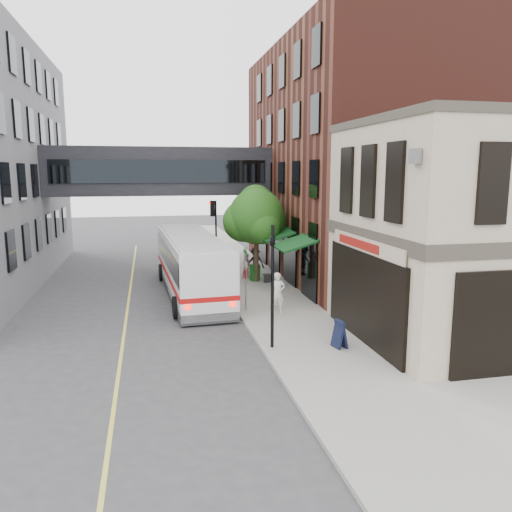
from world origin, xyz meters
name	(u,v)px	position (x,y,z in m)	size (l,w,h in m)	color
ground	(275,373)	(0.00, 0.00, 0.00)	(120.00, 120.00, 0.00)	#38383A
sidewalk_main	(250,279)	(2.00, 14.00, 0.07)	(4.00, 60.00, 0.15)	gray
corner_building	(486,231)	(8.97, 2.00, 4.21)	(10.19, 8.12, 8.45)	tan
brick_building	(369,164)	(9.98, 15.00, 6.99)	(13.76, 18.00, 14.00)	#4C1F17
skyway_bridge	(160,171)	(-3.00, 18.00, 6.50)	(14.00, 3.18, 3.00)	black
traffic_signal_near	(272,271)	(0.37, 2.00, 2.98)	(0.44, 0.22, 4.60)	black
traffic_signal_far	(214,221)	(0.26, 17.00, 3.34)	(0.53, 0.28, 4.50)	black
street_sign_pole	(246,273)	(0.39, 7.00, 1.93)	(0.08, 0.75, 3.00)	gray
street_tree	(255,217)	(2.19, 13.22, 3.91)	(3.80, 3.20, 5.60)	#382619
lane_marking	(128,303)	(-5.00, 10.00, 0.01)	(0.12, 40.00, 0.01)	#D8CC4C
bus	(191,262)	(-1.73, 11.21, 1.76)	(3.30, 11.80, 3.14)	white
pedestrian_a	(278,293)	(1.76, 6.38, 1.07)	(0.67, 0.44, 1.84)	white
pedestrian_b	(247,266)	(1.81, 13.82, 0.90)	(0.73, 0.57, 1.50)	#D88D8C
pedestrian_c	(255,262)	(2.37, 14.05, 1.06)	(1.18, 0.68, 1.83)	black
newspaper_box	(255,272)	(2.15, 13.17, 0.63)	(0.48, 0.43, 0.97)	#125216
sandwich_board	(340,334)	(2.80, 1.45, 0.66)	(0.37, 0.58, 1.03)	black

